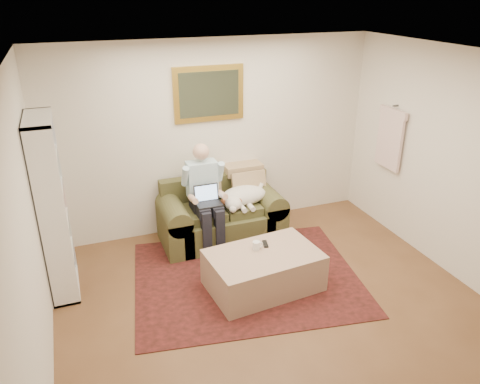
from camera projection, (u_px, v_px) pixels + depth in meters
room_shell at (281, 200)px, 4.48m from camera, size 4.51×5.00×2.61m
rug at (246, 277)px, 5.56m from camera, size 2.89×2.46×0.01m
sofa at (221, 219)px, 6.33m from camera, size 1.63×0.83×0.98m
seated_man at (206, 199)px, 5.96m from camera, size 0.54×0.77×1.37m
laptop at (208, 199)px, 5.89m from camera, size 0.32×0.25×0.23m
sleeping_dog at (244, 195)px, 6.22m from camera, size 0.67×0.42×0.25m
ottoman at (263, 270)px, 5.30m from camera, size 1.30×0.89×0.45m
coffee_mug at (256, 246)px, 5.27m from camera, size 0.08×0.08×0.10m
tv_remote at (265, 244)px, 5.38m from camera, size 0.08×0.16×0.02m
bookshelf at (52, 208)px, 5.00m from camera, size 0.28×0.80×2.00m
wall_mirror at (209, 94)px, 6.04m from camera, size 0.94×0.04×0.72m
hanging_shirt at (390, 135)px, 6.23m from camera, size 0.06×0.52×0.90m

